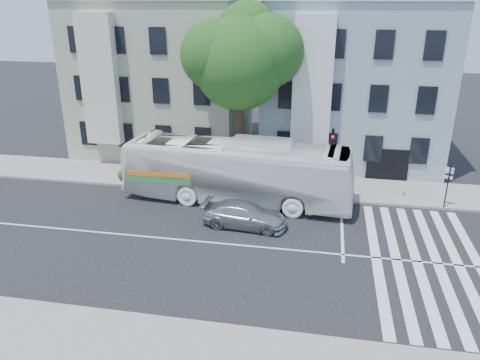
% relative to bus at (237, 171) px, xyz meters
% --- Properties ---
extents(ground, '(120.00, 120.00, 0.00)m').
position_rel_bus_xyz_m(ground, '(-0.46, -5.20, -1.86)').
color(ground, black).
rests_on(ground, ground).
extents(sidewalk_far, '(80.00, 4.00, 0.15)m').
position_rel_bus_xyz_m(sidewalk_far, '(-0.46, 2.80, -1.78)').
color(sidewalk_far, gray).
rests_on(sidewalk_far, ground).
extents(sidewalk_near, '(80.00, 4.00, 0.15)m').
position_rel_bus_xyz_m(sidewalk_near, '(-0.46, -13.20, -1.78)').
color(sidewalk_near, gray).
rests_on(sidewalk_near, ground).
extents(building_left, '(12.00, 10.00, 11.00)m').
position_rel_bus_xyz_m(building_left, '(-7.46, 9.80, 3.64)').
color(building_left, '#A6AF92').
rests_on(building_left, ground).
extents(building_right, '(12.00, 10.00, 11.00)m').
position_rel_bus_xyz_m(building_right, '(6.54, 9.80, 3.64)').
color(building_right, '#899BA3').
rests_on(building_right, ground).
extents(street_tree, '(7.30, 5.90, 11.10)m').
position_rel_bus_xyz_m(street_tree, '(-0.40, 3.54, 5.97)').
color(street_tree, '#2D2116').
rests_on(street_tree, ground).
extents(bus, '(4.16, 13.54, 3.71)m').
position_rel_bus_xyz_m(bus, '(0.00, 0.00, 0.00)').
color(bus, white).
rests_on(bus, ground).
extents(sedan, '(2.16, 4.55, 1.28)m').
position_rel_bus_xyz_m(sedan, '(1.01, -3.14, -1.22)').
color(sedan, '#B3B6BA').
rests_on(sedan, ground).
extents(hedge, '(8.34, 3.43, 0.70)m').
position_rel_bus_xyz_m(hedge, '(-3.55, 1.60, -1.36)').
color(hedge, '#336420').
rests_on(hedge, sidewalk_far).
extents(traffic_signal, '(0.44, 0.54, 4.42)m').
position_rel_bus_xyz_m(traffic_signal, '(5.29, 0.74, 1.00)').
color(traffic_signal, black).
rests_on(traffic_signal, ground).
extents(fire_hydrant, '(0.44, 0.25, 0.78)m').
position_rel_bus_xyz_m(fire_hydrant, '(9.60, 2.31, -1.31)').
color(fire_hydrant, silver).
rests_on(fire_hydrant, sidewalk_far).
extents(far_sign_pole, '(0.44, 0.24, 2.53)m').
position_rel_bus_xyz_m(far_sign_pole, '(11.73, 0.94, -0.10)').
color(far_sign_pole, black).
rests_on(far_sign_pole, sidewalk_far).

